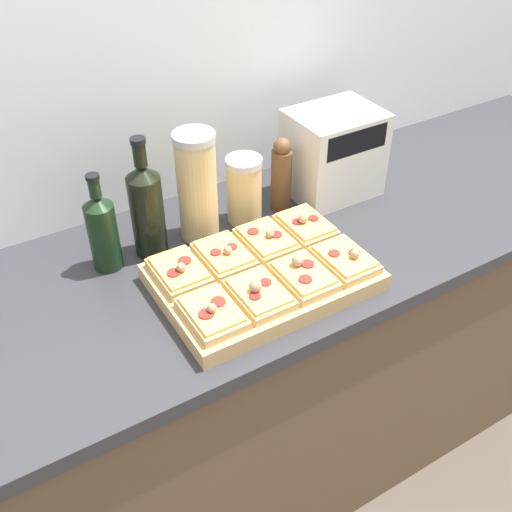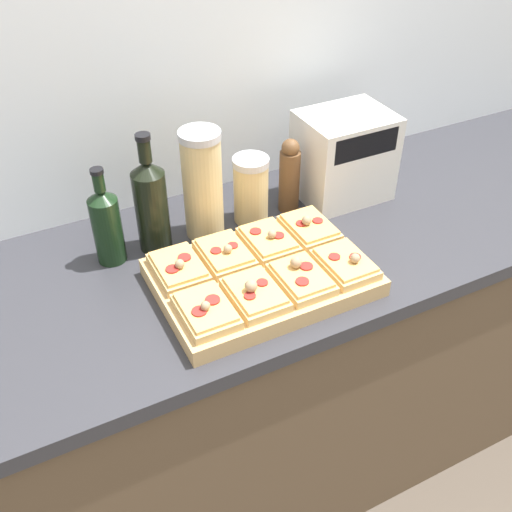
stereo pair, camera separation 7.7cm
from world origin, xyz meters
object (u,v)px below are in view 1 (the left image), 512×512
Objects in this scene: wine_bottle at (147,208)px; grain_jar_tall at (197,187)px; grain_jar_short at (244,190)px; toaster_oven at (333,153)px; cutting_board at (263,277)px; pepper_mill at (281,175)px; olive_oil_bottle at (103,231)px.

wine_bottle reaches higher than grain_jar_tall.
grain_jar_short is 0.69× the size of toaster_oven.
grain_jar_tall is at bearing 179.88° from toaster_oven.
toaster_oven is (0.38, 0.25, 0.10)m from cutting_board.
pepper_mill is 0.79× the size of toaster_oven.
toaster_oven is at bearing -0.29° from pepper_mill.
olive_oil_bottle is at bearing 180.00° from wine_bottle.
wine_bottle reaches higher than olive_oil_bottle.
pepper_mill is 0.17m from toaster_oven.
olive_oil_bottle is 0.88× the size of grain_jar_tall.
wine_bottle reaches higher than grain_jar_short.
grain_jar_short is at bearing 179.83° from toaster_oven.
pepper_mill is at bearing 179.71° from toaster_oven.
cutting_board is at bearing -41.75° from olive_oil_bottle.
cutting_board is 0.32m from wine_bottle.
cutting_board is at bearing -56.10° from wine_bottle.
grain_jar_short is 0.11m from pepper_mill.
grain_jar_short is at bearing 68.75° from cutting_board.
grain_jar_short is (0.38, -0.00, -0.01)m from olive_oil_bottle.
toaster_oven is at bearing -0.09° from wine_bottle.
wine_bottle is 0.54m from toaster_oven.
cutting_board is at bearing -82.12° from grain_jar_tall.
cutting_board is 0.28m from grain_jar_short.
olive_oil_bottle reaches higher than toaster_oven.
olive_oil_bottle reaches higher than cutting_board.
wine_bottle is 0.13m from grain_jar_tall.
grain_jar_short is at bearing -0.00° from olive_oil_bottle.
grain_jar_tall is (0.13, 0.00, 0.02)m from wine_bottle.
grain_jar_tall reaches higher than olive_oil_bottle.
toaster_oven is at bearing -0.07° from olive_oil_bottle.
grain_jar_tall reaches higher than toaster_oven.
grain_jar_tall is at bearing 180.00° from grain_jar_short.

